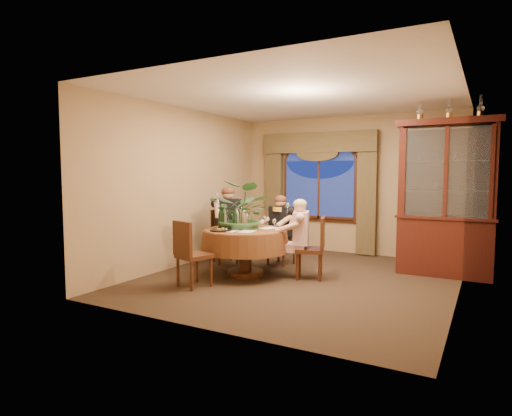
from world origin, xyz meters
The scene contains 37 objects.
floor centered at (0.00, 0.00, 0.00)m, with size 5.00×5.00×0.00m, color black.
wall_back centered at (0.00, 2.50, 1.40)m, with size 4.50×4.50×0.00m, color #A08157.
wall_right centered at (2.25, 0.00, 1.40)m, with size 5.00×5.00×0.00m, color #A08157.
ceiling centered at (0.00, 0.00, 2.80)m, with size 5.00×5.00×0.00m, color white.
window centered at (-0.60, 2.43, 1.30)m, with size 1.62×0.10×1.32m, color navy, non-canonical shape.
arched_transom centered at (-0.60, 2.43, 2.08)m, with size 1.60×0.06×0.44m, color navy, non-canonical shape.
drapery_left centered at (-1.63, 2.38, 1.18)m, with size 0.38×0.14×2.32m, color #4C4023.
drapery_right centered at (0.43, 2.38, 1.18)m, with size 0.38×0.14×2.32m, color #4C4023.
swag_valance centered at (-0.60, 2.35, 2.28)m, with size 2.45×0.16×0.42m, color #4C4023, non-canonical shape.
dining_table centered at (-0.86, -0.22, 0.38)m, with size 1.43×1.43×0.75m, color maroon.
china_cabinet centered at (1.96, 1.34, 1.25)m, with size 1.53×0.60×2.49m, color #351410.
oil_lamp_left centered at (1.52, 1.34, 2.66)m, with size 0.11×0.11×0.34m, color #A5722D, non-canonical shape.
oil_lamp_center centered at (1.96, 1.34, 2.66)m, with size 0.11×0.11×0.34m, color #A5722D, non-canonical shape.
oil_lamp_right centered at (2.39, 1.34, 2.66)m, with size 0.11×0.11×0.34m, color #A5722D, non-canonical shape.
chair_right centered at (0.13, 0.08, 0.48)m, with size 0.42×0.42×0.96m, color black.
chair_back_right centered at (-0.71, 0.81, 0.48)m, with size 0.42×0.42×0.96m, color black.
chair_back centered at (-1.66, 0.42, 0.48)m, with size 0.42×0.42×0.96m, color black.
chair_front_left centered at (-1.16, -1.17, 0.48)m, with size 0.42×0.42×0.96m, color black.
person_pink centered at (0.00, 0.06, 0.63)m, with size 0.45×0.41×1.25m, color #D3A8AA, non-canonical shape.
person_back centered at (-1.60, 0.41, 0.70)m, with size 0.50×0.46×1.40m, color black, non-canonical shape.
person_scarf centered at (-0.64, 0.66, 0.63)m, with size 0.45×0.42×1.27m, color black, non-canonical shape.
stoneware_vase centered at (-0.97, -0.10, 0.88)m, with size 0.14×0.14×0.27m, color #8C765D, non-canonical shape.
centerpiece_plant centered at (-0.95, -0.11, 1.40)m, with size 1.03×1.15×0.89m, color #315931.
olive_bowl centered at (-0.80, -0.23, 0.77)m, with size 0.16×0.16×0.05m, color #545E32.
cheese_platter centered at (-1.08, -0.59, 0.76)m, with size 0.34×0.34×0.02m, color black.
wine_bottle_0 centered at (-1.26, -0.28, 0.92)m, with size 0.07×0.07×0.33m, color black.
wine_bottle_1 centered at (-1.29, -0.16, 0.92)m, with size 0.07×0.07×0.33m, color tan.
wine_bottle_2 centered at (-1.00, -0.29, 0.92)m, with size 0.07×0.07×0.33m, color black.
wine_bottle_3 centered at (-1.13, -0.05, 0.92)m, with size 0.07×0.07×0.33m, color black.
wine_bottle_4 centered at (-1.06, -0.15, 0.92)m, with size 0.07×0.07×0.33m, color tan.
wine_bottle_5 centered at (-1.28, -0.30, 0.92)m, with size 0.07×0.07×0.33m, color black.
tasting_paper_0 centered at (-0.68, -0.46, 0.75)m, with size 0.21×0.30×0.00m, color white.
tasting_paper_1 centered at (-0.58, 0.06, 0.75)m, with size 0.21×0.30×0.00m, color white.
tasting_paper_2 centered at (-0.94, -0.52, 0.75)m, with size 0.21×0.30×0.00m, color white.
wine_glass_person_pink centered at (-0.41, -0.07, 0.84)m, with size 0.07×0.07×0.18m, color silver, non-canonical shape.
wine_glass_person_back centered at (-1.22, 0.09, 0.84)m, with size 0.07×0.07×0.18m, color silver, non-canonical shape.
wine_glass_person_scarf centered at (-0.74, 0.24, 0.84)m, with size 0.07×0.07×0.18m, color silver, non-canonical shape.
Camera 1 is at (2.57, -6.11, 1.66)m, focal length 30.00 mm.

